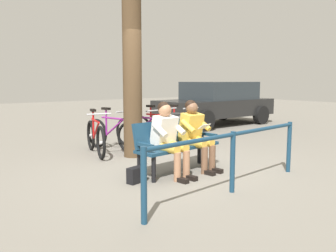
{
  "coord_description": "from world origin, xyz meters",
  "views": [
    {
      "loc": [
        3.78,
        4.74,
        1.55
      ],
      "look_at": [
        0.07,
        -0.13,
        0.75
      ],
      "focal_mm": 38.21,
      "sensor_mm": 36.0,
      "label": 1
    }
  ],
  "objects_px": {
    "tree_trunk": "(132,72)",
    "bicycle_silver": "(156,129)",
    "person_reading": "(195,132)",
    "handbag": "(137,175)",
    "bicycle_green": "(179,128)",
    "parked_car": "(217,102)",
    "bench": "(175,142)",
    "person_companion": "(169,136)",
    "bicycle_blue": "(141,133)",
    "bicycle_purple": "(95,137)",
    "litter_bin": "(174,133)",
    "bicycle_red": "(112,134)"
  },
  "relations": [
    {
      "from": "bicycle_silver",
      "to": "bicycle_purple",
      "type": "bearing_deg",
      "value": -97.18
    },
    {
      "from": "bench",
      "to": "litter_bin",
      "type": "height_order",
      "value": "bench"
    },
    {
      "from": "bench",
      "to": "bicycle_silver",
      "type": "bearing_deg",
      "value": -125.18
    },
    {
      "from": "person_companion",
      "to": "bicycle_green",
      "type": "bearing_deg",
      "value": -139.0
    },
    {
      "from": "handbag",
      "to": "bicycle_silver",
      "type": "distance_m",
      "value": 3.27
    },
    {
      "from": "handbag",
      "to": "bicycle_green",
      "type": "distance_m",
      "value": 3.53
    },
    {
      "from": "bench",
      "to": "handbag",
      "type": "relative_size",
      "value": 5.49
    },
    {
      "from": "person_reading",
      "to": "bicycle_purple",
      "type": "distance_m",
      "value": 2.36
    },
    {
      "from": "bicycle_green",
      "to": "litter_bin",
      "type": "bearing_deg",
      "value": -47.32
    },
    {
      "from": "bicycle_purple",
      "to": "bench",
      "type": "bearing_deg",
      "value": 27.34
    },
    {
      "from": "bicycle_red",
      "to": "bicycle_purple",
      "type": "relative_size",
      "value": 1.0
    },
    {
      "from": "bicycle_silver",
      "to": "parked_car",
      "type": "xyz_separation_m",
      "value": [
        -3.84,
        -1.83,
        0.41
      ]
    },
    {
      "from": "litter_bin",
      "to": "bicycle_purple",
      "type": "relative_size",
      "value": 0.51
    },
    {
      "from": "person_reading",
      "to": "bicycle_red",
      "type": "height_order",
      "value": "person_reading"
    },
    {
      "from": "person_companion",
      "to": "bicycle_red",
      "type": "relative_size",
      "value": 0.73
    },
    {
      "from": "bench",
      "to": "bicycle_silver",
      "type": "xyz_separation_m",
      "value": [
        -1.23,
        -2.28,
        -0.15
      ]
    },
    {
      "from": "handbag",
      "to": "litter_bin",
      "type": "distance_m",
      "value": 2.34
    },
    {
      "from": "tree_trunk",
      "to": "litter_bin",
      "type": "distance_m",
      "value": 1.56
    },
    {
      "from": "handbag",
      "to": "bicycle_green",
      "type": "xyz_separation_m",
      "value": [
        -2.68,
        -2.28,
        0.24
      ]
    },
    {
      "from": "person_companion",
      "to": "bicycle_silver",
      "type": "height_order",
      "value": "person_companion"
    },
    {
      "from": "tree_trunk",
      "to": "bicycle_green",
      "type": "relative_size",
      "value": 2.02
    },
    {
      "from": "handbag",
      "to": "tree_trunk",
      "type": "bearing_deg",
      "value": -120.27
    },
    {
      "from": "tree_trunk",
      "to": "bicycle_silver",
      "type": "distance_m",
      "value": 1.97
    },
    {
      "from": "person_reading",
      "to": "bicycle_red",
      "type": "distance_m",
      "value": 2.43
    },
    {
      "from": "person_reading",
      "to": "handbag",
      "type": "bearing_deg",
      "value": -3.88
    },
    {
      "from": "handbag",
      "to": "bicycle_purple",
      "type": "height_order",
      "value": "bicycle_purple"
    },
    {
      "from": "bench",
      "to": "bicycle_green",
      "type": "bearing_deg",
      "value": -137.16
    },
    {
      "from": "litter_bin",
      "to": "bicycle_green",
      "type": "relative_size",
      "value": 0.5
    },
    {
      "from": "person_reading",
      "to": "litter_bin",
      "type": "relative_size",
      "value": 1.42
    },
    {
      "from": "handbag",
      "to": "tree_trunk",
      "type": "height_order",
      "value": "tree_trunk"
    },
    {
      "from": "bicycle_silver",
      "to": "person_companion",
      "type": "bearing_deg",
      "value": -45.98
    },
    {
      "from": "bicycle_blue",
      "to": "parked_car",
      "type": "xyz_separation_m",
      "value": [
        -4.44,
        -2.05,
        0.41
      ]
    },
    {
      "from": "bicycle_blue",
      "to": "bicycle_red",
      "type": "distance_m",
      "value": 0.65
    },
    {
      "from": "handbag",
      "to": "bicycle_purple",
      "type": "bearing_deg",
      "value": -100.66
    },
    {
      "from": "person_reading",
      "to": "handbag",
      "type": "relative_size",
      "value": 4.0
    },
    {
      "from": "bench",
      "to": "person_companion",
      "type": "bearing_deg",
      "value": 26.94
    },
    {
      "from": "tree_trunk",
      "to": "person_reading",
      "type": "bearing_deg",
      "value": 100.33
    },
    {
      "from": "bicycle_red",
      "to": "bicycle_purple",
      "type": "bearing_deg",
      "value": -81.53
    },
    {
      "from": "person_reading",
      "to": "bench",
      "type": "bearing_deg",
      "value": -27.37
    },
    {
      "from": "bicycle_blue",
      "to": "bicycle_silver",
      "type": "bearing_deg",
      "value": 99.53
    },
    {
      "from": "person_reading",
      "to": "bicycle_green",
      "type": "relative_size",
      "value": 0.71
    },
    {
      "from": "person_reading",
      "to": "bicycle_green",
      "type": "height_order",
      "value": "person_reading"
    },
    {
      "from": "person_reading",
      "to": "bicycle_purple",
      "type": "bearing_deg",
      "value": -76.56
    },
    {
      "from": "tree_trunk",
      "to": "bicycle_red",
      "type": "relative_size",
      "value": 2.06
    },
    {
      "from": "person_reading",
      "to": "bicycle_purple",
      "type": "relative_size",
      "value": 0.73
    },
    {
      "from": "bench",
      "to": "bicycle_purple",
      "type": "height_order",
      "value": "bicycle_purple"
    },
    {
      "from": "bicycle_green",
      "to": "bicycle_silver",
      "type": "distance_m",
      "value": 0.58
    },
    {
      "from": "bicycle_green",
      "to": "parked_car",
      "type": "xyz_separation_m",
      "value": [
        -3.3,
        -2.01,
        0.41
      ]
    },
    {
      "from": "bicycle_red",
      "to": "handbag",
      "type": "bearing_deg",
      "value": -34.17
    },
    {
      "from": "person_companion",
      "to": "bicycle_blue",
      "type": "distance_m",
      "value": 2.46
    }
  ]
}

